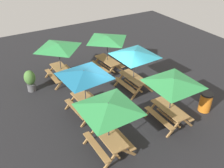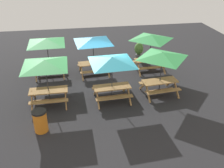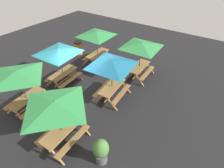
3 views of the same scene
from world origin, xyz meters
TOP-DOWN VIEW (x-y plane):
  - ground_plane at (0.00, 0.00)m, footprint 24.00×24.00m
  - picnic_table_0 at (2.78, 1.33)m, footprint 2.83×2.83m
  - picnic_table_1 at (-0.27, 1.50)m, footprint 2.82×2.82m
  - picnic_table_2 at (0.31, -1.59)m, footprint 2.82×2.82m
  - picnic_table_3 at (-2.78, 1.30)m, footprint 2.17×2.17m
  - picnic_table_4 at (2.90, -1.83)m, footprint 2.83×2.83m
  - picnic_table_5 at (-3.12, -1.53)m, footprint 2.07×2.07m
  - trash_bin_orange at (3.02, 3.41)m, footprint 0.59×0.59m
  - potted_plant_0 at (-2.92, -3.34)m, footprint 0.59×0.59m

SIDE VIEW (x-z plane):
  - ground_plane at x=0.00m, z-range 0.00..0.00m
  - trash_bin_orange at x=3.02m, z-range 0.00..0.98m
  - potted_plant_0 at x=-2.92m, z-range 0.07..1.29m
  - picnic_table_0 at x=2.78m, z-range 0.82..3.16m
  - picnic_table_1 at x=-0.27m, z-range 0.82..3.16m
  - picnic_table_2 at x=0.31m, z-range 0.82..3.16m
  - picnic_table_3 at x=-2.78m, z-range 0.82..3.16m
  - picnic_table_4 at x=2.90m, z-range 0.82..3.16m
  - picnic_table_5 at x=-3.12m, z-range 0.82..3.16m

